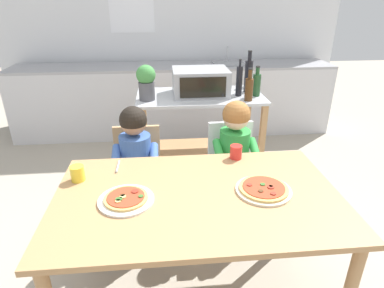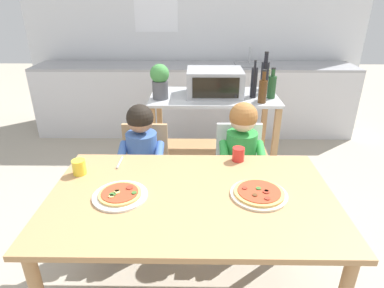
# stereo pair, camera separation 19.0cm
# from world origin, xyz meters

# --- Properties ---
(ground_plane) EXTENTS (12.28, 12.28, 0.00)m
(ground_plane) POSITION_xyz_m (0.00, 1.23, 0.00)
(ground_plane) COLOR #A89E8C
(back_wall_tiled) EXTENTS (4.48, 0.14, 2.70)m
(back_wall_tiled) POSITION_xyz_m (-0.00, 3.13, 1.35)
(back_wall_tiled) COLOR silver
(back_wall_tiled) RESTS_ON ground
(kitchen_counter) EXTENTS (4.03, 0.60, 1.09)m
(kitchen_counter) POSITION_xyz_m (0.00, 2.72, 0.45)
(kitchen_counter) COLOR silver
(kitchen_counter) RESTS_ON ground
(kitchen_island_cart) EXTENTS (1.15, 0.60, 0.87)m
(kitchen_island_cart) POSITION_xyz_m (0.18, 1.44, 0.58)
(kitchen_island_cart) COLOR #B7BABF
(kitchen_island_cart) RESTS_ON ground
(toaster_oven) EXTENTS (0.49, 0.39, 0.23)m
(toaster_oven) POSITION_xyz_m (0.19, 1.46, 0.98)
(toaster_oven) COLOR #999BA0
(toaster_oven) RESTS_ON kitchen_island_cart
(bottle_slim_sauce) EXTENTS (0.07, 0.07, 0.28)m
(bottle_slim_sauce) POSITION_xyz_m (0.58, 1.23, 0.97)
(bottle_slim_sauce) COLOR #4C2D14
(bottle_slim_sauce) RESTS_ON kitchen_island_cart
(bottle_tall_green_wine) EXTENTS (0.07, 0.07, 0.38)m
(bottle_tall_green_wine) POSITION_xyz_m (0.64, 1.51, 1.02)
(bottle_tall_green_wine) COLOR black
(bottle_tall_green_wine) RESTS_ON kitchen_island_cart
(bottle_brown_beer) EXTENTS (0.06, 0.06, 0.33)m
(bottle_brown_beer) POSITION_xyz_m (0.53, 1.38, 1.00)
(bottle_brown_beer) COLOR black
(bottle_brown_beer) RESTS_ON kitchen_island_cart
(bottle_dark_olive_oil) EXTENTS (0.07, 0.07, 0.24)m
(bottle_dark_olive_oil) POSITION_xyz_m (0.69, 1.69, 0.97)
(bottle_dark_olive_oil) COLOR olive
(bottle_dark_olive_oil) RESTS_ON kitchen_island_cart
(bottle_clear_vinegar) EXTENTS (0.07, 0.07, 0.27)m
(bottle_clear_vinegar) POSITION_xyz_m (0.68, 1.37, 0.97)
(bottle_clear_vinegar) COLOR #1E4723
(bottle_clear_vinegar) RESTS_ON kitchen_island_cart
(potted_herb_plant) EXTENTS (0.16, 0.16, 0.30)m
(potted_herb_plant) POSITION_xyz_m (-0.29, 1.34, 1.03)
(potted_herb_plant) COLOR #4C4C51
(potted_herb_plant) RESTS_ON kitchen_island_cart
(dining_table) EXTENTS (1.49, 0.91, 0.76)m
(dining_table) POSITION_xyz_m (0.00, 0.00, 0.66)
(dining_table) COLOR #AD7F51
(dining_table) RESTS_ON ground
(dining_chair_left) EXTENTS (0.36, 0.36, 0.81)m
(dining_chair_left) POSITION_xyz_m (-0.36, 0.74, 0.48)
(dining_chair_left) COLOR tan
(dining_chair_left) RESTS_ON ground
(dining_chair_right) EXTENTS (0.36, 0.36, 0.81)m
(dining_chair_right) POSITION_xyz_m (0.35, 0.76, 0.48)
(dining_chair_right) COLOR silver
(dining_chair_right) RESTS_ON ground
(child_in_blue_striped_shirt) EXTENTS (0.32, 0.42, 1.00)m
(child_in_blue_striped_shirt) POSITION_xyz_m (-0.36, 0.62, 0.65)
(child_in_blue_striped_shirt) COLOR #424C6B
(child_in_blue_striped_shirt) RESTS_ON ground
(child_in_green_shirt) EXTENTS (0.32, 0.42, 1.01)m
(child_in_green_shirt) POSITION_xyz_m (0.35, 0.64, 0.67)
(child_in_green_shirt) COLOR #424C6B
(child_in_green_shirt) RESTS_ON ground
(pizza_plate_white) EXTENTS (0.28, 0.28, 0.03)m
(pizza_plate_white) POSITION_xyz_m (-0.36, -0.03, 0.77)
(pizza_plate_white) COLOR white
(pizza_plate_white) RESTS_ON dining_table
(pizza_plate_cream) EXTENTS (0.29, 0.29, 0.03)m
(pizza_plate_cream) POSITION_xyz_m (0.35, -0.01, 0.77)
(pizza_plate_cream) COLOR beige
(pizza_plate_cream) RESTS_ON dining_table
(drinking_cup_yellow) EXTENTS (0.08, 0.08, 0.09)m
(drinking_cup_yellow) POSITION_xyz_m (-0.65, 0.20, 0.80)
(drinking_cup_yellow) COLOR yellow
(drinking_cup_yellow) RESTS_ON dining_table
(drinking_cup_red) EXTENTS (0.08, 0.08, 0.09)m
(drinking_cup_red) POSITION_xyz_m (0.29, 0.38, 0.80)
(drinking_cup_red) COLOR red
(drinking_cup_red) RESTS_ON dining_table
(serving_spoon) EXTENTS (0.01, 0.14, 0.01)m
(serving_spoon) POSITION_xyz_m (-0.45, 0.33, 0.76)
(serving_spoon) COLOR #B7BABF
(serving_spoon) RESTS_ON dining_table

